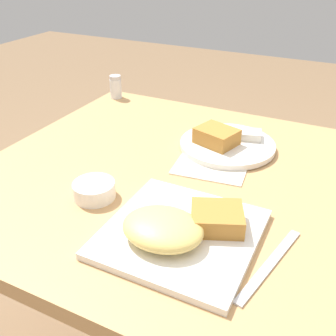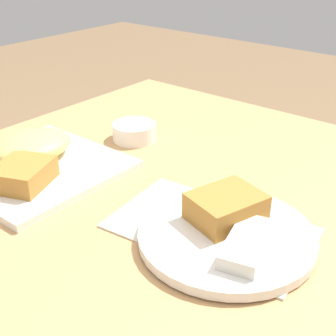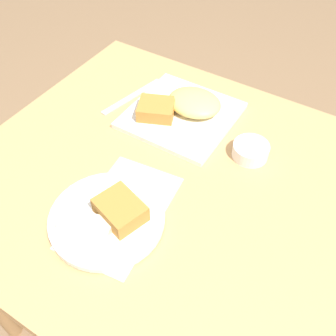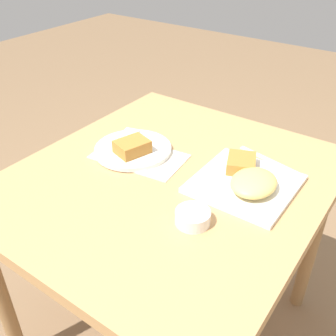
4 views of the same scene
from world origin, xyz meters
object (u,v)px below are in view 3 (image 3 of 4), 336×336
Objects in this scene: plate_oval_far at (108,217)px; butter_knife at (132,96)px; plate_square_near at (183,110)px; sauce_ramekin at (251,150)px.

plate_oval_far is 0.42m from butter_knife.
plate_square_near reaches higher than butter_knife.
sauce_ramekin reaches higher than butter_knife.
butter_knife is (0.21, -0.37, -0.02)m from plate_oval_far.
butter_knife is (0.16, 0.01, -0.02)m from plate_square_near.
plate_square_near reaches higher than plate_oval_far.
plate_oval_far is (-0.04, 0.38, -0.00)m from plate_square_near.
plate_square_near is at bearing 104.29° from butter_knife.
plate_oval_far is at bearing 62.85° from sauce_ramekin.
plate_square_near reaches higher than sauce_ramekin.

